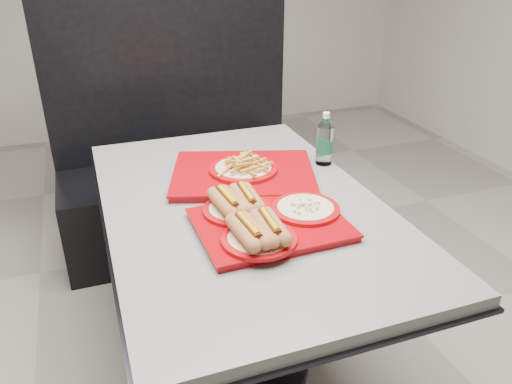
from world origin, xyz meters
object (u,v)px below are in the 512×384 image
object	(u,v)px
booth_bench	(181,171)
water_bottle	(325,142)
diner_table	(243,243)
tray_near	(264,219)
tray_far	(243,171)

from	to	relation	value
booth_bench	water_bottle	size ratio (longest dim) A/B	6.43
diner_table	water_bottle	bearing A→B (deg)	26.16
booth_bench	tray_near	xyz separation A→B (m)	(0.01, -1.29, 0.38)
booth_bench	tray_far	world-z (taller)	booth_bench
booth_bench	water_bottle	bearing A→B (deg)	-65.44
diner_table	tray_far	bearing A→B (deg)	70.01
water_bottle	tray_far	bearing A→B (deg)	-176.01
diner_table	tray_far	distance (m)	0.27
booth_bench	water_bottle	world-z (taller)	booth_bench
booth_bench	water_bottle	xyz separation A→B (m)	(0.41, -0.89, 0.44)
diner_table	tray_far	xyz separation A→B (m)	(0.06, 0.18, 0.20)
tray_far	water_bottle	size ratio (longest dim) A/B	2.94
tray_far	water_bottle	world-z (taller)	water_bottle
booth_bench	tray_far	xyz separation A→B (m)	(0.06, -0.92, 0.38)
tray_near	booth_bench	bearing A→B (deg)	90.24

